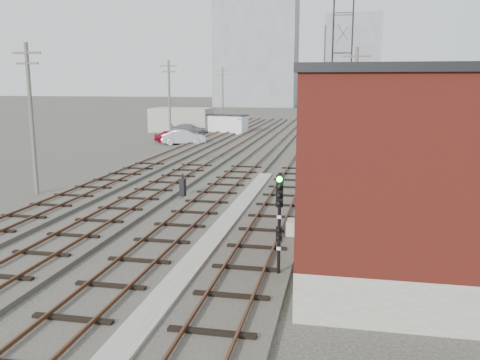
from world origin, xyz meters
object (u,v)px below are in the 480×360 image
(car_silver, at_px, (184,137))
(signal_mast, at_px, (279,219))
(car_grey, at_px, (189,129))
(switch_stand, at_px, (183,187))
(car_red, at_px, (173,137))
(site_trailer, at_px, (225,124))

(car_silver, bearing_deg, signal_mast, -171.01)
(signal_mast, xyz_separation_m, car_grey, (-17.27, 46.39, -1.43))
(signal_mast, relative_size, switch_stand, 2.74)
(switch_stand, relative_size, car_red, 0.32)
(signal_mast, bearing_deg, switch_stand, 121.76)
(car_red, bearing_deg, site_trailer, -5.11)
(car_silver, relative_size, car_grey, 0.97)
(car_silver, distance_m, car_grey, 10.32)
(signal_mast, bearing_deg, car_silver, 112.18)
(signal_mast, distance_m, site_trailer, 51.33)
(switch_stand, relative_size, car_silver, 0.28)
(site_trailer, height_order, car_grey, site_trailer)
(site_trailer, xyz_separation_m, car_silver, (-1.61, -13.22, -0.45))
(site_trailer, bearing_deg, car_red, -94.88)
(switch_stand, xyz_separation_m, car_red, (-9.39, 26.10, 0.08))
(car_silver, bearing_deg, switch_stand, -175.94)
(car_grey, bearing_deg, signal_mast, -176.45)
(switch_stand, height_order, car_grey, switch_stand)
(switch_stand, height_order, car_red, switch_stand)
(switch_stand, bearing_deg, car_red, 119.80)
(car_silver, bearing_deg, car_red, 41.10)
(site_trailer, xyz_separation_m, car_grey, (-4.05, -3.20, -0.52))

